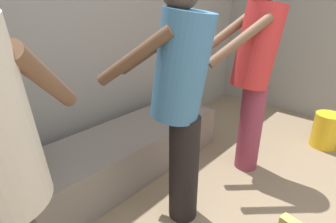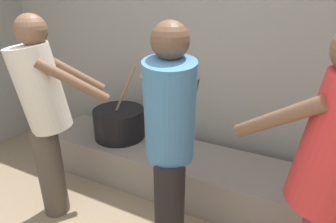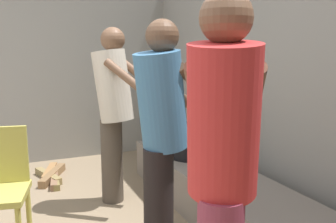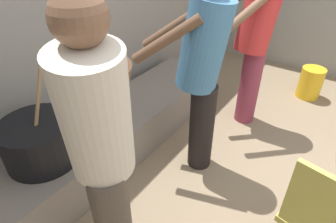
{
  "view_description": "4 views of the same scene",
  "coord_description": "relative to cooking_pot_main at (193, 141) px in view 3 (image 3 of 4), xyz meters",
  "views": [
    {
      "loc": [
        -1.13,
        0.12,
        1.43
      ],
      "look_at": [
        -0.16,
        0.98,
        0.88
      ],
      "focal_mm": 28.29,
      "sensor_mm": 36.0,
      "label": 1
    },
    {
      "loc": [
        0.71,
        -0.29,
        1.69
      ],
      "look_at": [
        -0.12,
        1.33,
        0.95
      ],
      "focal_mm": 29.82,
      "sensor_mm": 36.0,
      "label": 2
    },
    {
      "loc": [
        2.1,
        0.2,
        1.38
      ],
      "look_at": [
        -0.18,
        1.19,
        0.97
      ],
      "focal_mm": 37.67,
      "sensor_mm": 36.0,
      "label": 3
    },
    {
      "loc": [
        -1.6,
        0.2,
        1.77
      ],
      "look_at": [
        -0.46,
        1.0,
        0.83
      ],
      "focal_mm": 30.24,
      "sensor_mm": 36.0,
      "label": 4
    }
  ],
  "objects": [
    {
      "name": "cooking_pot_main",
      "position": [
        0.0,
        0.0,
        0.0
      ],
      "size": [
        0.5,
        0.5,
        0.75
      ],
      "color": "black",
      "rests_on": "hearth_ledge"
    },
    {
      "name": "cook_in_cream_shirt",
      "position": [
        -0.09,
        -0.76,
        0.39
      ],
      "size": [
        0.69,
        0.7,
        1.6
      ],
      "color": "#4C4238",
      "rests_on": "ground_plane"
    },
    {
      "name": "firewood_pile",
      "position": [
        -0.95,
        -1.25,
        -0.49
      ],
      "size": [
        0.77,
        0.34,
        0.08
      ],
      "color": "olive",
      "rests_on": "ground_plane"
    },
    {
      "name": "block_enclosure_rear",
      "position": [
        0.89,
        0.49,
        0.62
      ],
      "size": [
        5.52,
        0.2,
        2.29
      ],
      "primitive_type": "cube",
      "color": "gray",
      "rests_on": "ground_plane"
    },
    {
      "name": "cook_in_red_shirt",
      "position": [
        1.77,
        -0.79,
        0.4
      ],
      "size": [
        0.74,
        0.64,
        1.63
      ],
      "color": "#8C3347",
      "rests_on": "ground_plane"
    },
    {
      "name": "cook_in_blue_shirt",
      "position": [
        0.92,
        -0.71,
        0.38
      ],
      "size": [
        0.56,
        0.73,
        1.59
      ],
      "color": "black",
      "rests_on": "ground_plane"
    },
    {
      "name": "hearth_ledge",
      "position": [
        0.61,
        -0.03,
        -0.34
      ],
      "size": [
        2.73,
        0.6,
        0.38
      ],
      "primitive_type": "cube",
      "color": "slate",
      "rests_on": "ground_plane"
    }
  ]
}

